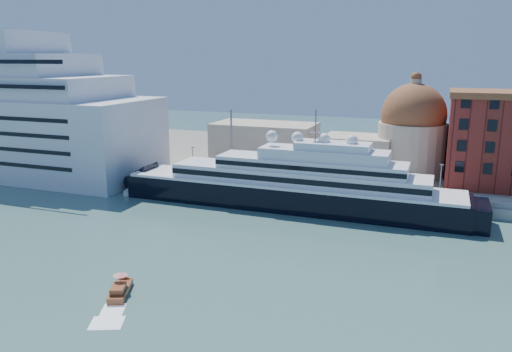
% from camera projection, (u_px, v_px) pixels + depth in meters
% --- Properties ---
extents(ground, '(400.00, 400.00, 0.00)m').
position_uv_depth(ground, '(261.00, 242.00, 91.43)').
color(ground, '#375F59').
rests_on(ground, ground).
extents(quay, '(180.00, 10.00, 2.50)m').
position_uv_depth(quay, '(308.00, 191.00, 122.10)').
color(quay, gray).
rests_on(quay, ground).
extents(land, '(260.00, 72.00, 2.00)m').
position_uv_depth(land, '(341.00, 160.00, 159.49)').
color(land, slate).
rests_on(land, ground).
extents(quay_fence, '(180.00, 0.10, 1.20)m').
position_uv_depth(quay_fence, '(304.00, 188.00, 117.57)').
color(quay_fence, slate).
rests_on(quay_fence, quay).
extents(superyacht, '(86.92, 12.05, 25.98)m').
position_uv_depth(superyacht, '(278.00, 187.00, 112.80)').
color(superyacht, black).
rests_on(superyacht, ground).
extents(service_barge, '(10.95, 6.42, 2.34)m').
position_uv_depth(service_barge, '(147.00, 192.00, 122.86)').
color(service_barge, white).
rests_on(service_barge, ground).
extents(water_taxi, '(4.79, 7.21, 3.26)m').
position_uv_depth(water_taxi, '(120.00, 290.00, 71.07)').
color(water_taxi, brown).
rests_on(water_taxi, ground).
extents(church, '(66.00, 18.00, 25.50)m').
position_uv_depth(church, '(353.00, 139.00, 139.27)').
color(church, beige).
rests_on(church, land).
extents(lamp_posts, '(120.80, 2.40, 18.00)m').
position_uv_depth(lamp_posts, '(258.00, 154.00, 122.86)').
color(lamp_posts, slate).
rests_on(lamp_posts, quay).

